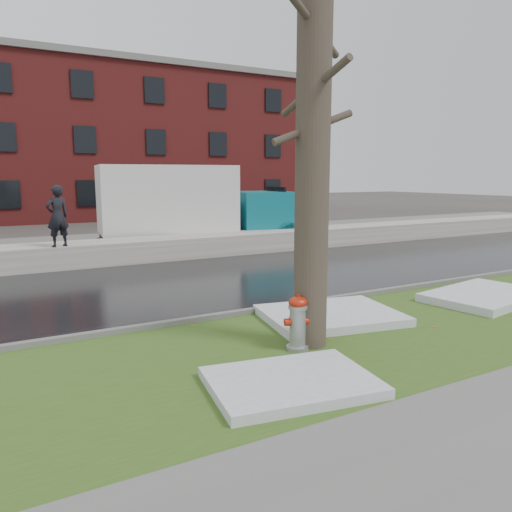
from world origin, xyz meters
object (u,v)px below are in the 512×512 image
worker (57,216)px  tree (313,132)px  fire_hydrant (298,320)px  box_truck (194,205)px

worker → tree: bearing=88.9°
tree → fire_hydrant: bearing=-160.5°
fire_hydrant → box_truck: 12.31m
box_truck → worker: box_truck is taller
fire_hydrant → worker: bearing=118.9°
tree → worker: (-2.66, 9.29, -1.88)m
tree → worker: 9.85m
tree → worker: size_ratio=3.77×
box_truck → worker: size_ratio=5.35×
box_truck → fire_hydrant: bearing=-97.2°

